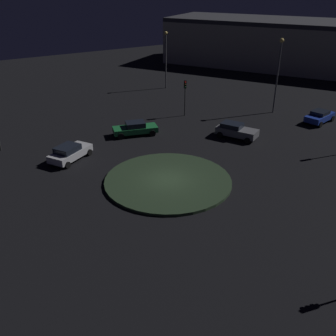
{
  "coord_description": "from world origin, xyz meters",
  "views": [
    {
      "loc": [
        -14.38,
        -23.69,
        15.12
      ],
      "look_at": [
        0.0,
        0.0,
        1.26
      ],
      "focal_mm": 41.47,
      "sensor_mm": 36.0,
      "label": 1
    }
  ],
  "objects_px": {
    "car_green": "(135,128)",
    "car_blue": "(320,116)",
    "traffic_light_northeast": "(185,91)",
    "streetlamp_northeast_near": "(166,53)",
    "car_grey": "(236,130)",
    "car_silver": "(70,152)",
    "store_building": "(276,43)",
    "streetlamp_northeast": "(279,67)"
  },
  "relations": [
    {
      "from": "car_green",
      "to": "store_building",
      "type": "bearing_deg",
      "value": 40.95
    },
    {
      "from": "store_building",
      "to": "traffic_light_northeast",
      "type": "bearing_deg",
      "value": 85.46
    },
    {
      "from": "traffic_light_northeast",
      "to": "streetlamp_northeast",
      "type": "relative_size",
      "value": 0.49
    },
    {
      "from": "car_blue",
      "to": "streetlamp_northeast",
      "type": "bearing_deg",
      "value": -83.31
    },
    {
      "from": "traffic_light_northeast",
      "to": "store_building",
      "type": "relative_size",
      "value": 0.11
    },
    {
      "from": "car_grey",
      "to": "store_building",
      "type": "bearing_deg",
      "value": 102.18
    },
    {
      "from": "streetlamp_northeast",
      "to": "car_grey",
      "type": "bearing_deg",
      "value": -156.86
    },
    {
      "from": "car_green",
      "to": "car_silver",
      "type": "bearing_deg",
      "value": -146.96
    },
    {
      "from": "car_grey",
      "to": "car_green",
      "type": "distance_m",
      "value": 10.44
    },
    {
      "from": "car_green",
      "to": "streetlamp_northeast_near",
      "type": "height_order",
      "value": "streetlamp_northeast_near"
    },
    {
      "from": "car_green",
      "to": "store_building",
      "type": "relative_size",
      "value": 0.12
    },
    {
      "from": "car_silver",
      "to": "store_building",
      "type": "height_order",
      "value": "store_building"
    },
    {
      "from": "car_silver",
      "to": "traffic_light_northeast",
      "type": "bearing_deg",
      "value": -13.57
    },
    {
      "from": "car_green",
      "to": "streetlamp_northeast_near",
      "type": "relative_size",
      "value": 0.61
    },
    {
      "from": "car_blue",
      "to": "traffic_light_northeast",
      "type": "relative_size",
      "value": 1.01
    },
    {
      "from": "streetlamp_northeast_near",
      "to": "streetlamp_northeast",
      "type": "bearing_deg",
      "value": -72.18
    },
    {
      "from": "car_silver",
      "to": "store_building",
      "type": "bearing_deg",
      "value": -7.22
    },
    {
      "from": "car_grey",
      "to": "streetlamp_northeast_near",
      "type": "distance_m",
      "value": 21.34
    },
    {
      "from": "car_silver",
      "to": "streetlamp_northeast",
      "type": "height_order",
      "value": "streetlamp_northeast"
    },
    {
      "from": "car_silver",
      "to": "streetlamp_northeast",
      "type": "distance_m",
      "value": 26.07
    },
    {
      "from": "streetlamp_northeast",
      "to": "streetlamp_northeast_near",
      "type": "distance_m",
      "value": 17.41
    },
    {
      "from": "streetlamp_northeast",
      "to": "streetlamp_northeast_near",
      "type": "xyz_separation_m",
      "value": [
        -5.33,
        16.57,
        -0.43
      ]
    },
    {
      "from": "car_grey",
      "to": "car_silver",
      "type": "xyz_separation_m",
      "value": [
        -16.37,
        3.61,
        -0.03
      ]
    },
    {
      "from": "car_silver",
      "to": "car_blue",
      "type": "bearing_deg",
      "value": -41.29
    },
    {
      "from": "traffic_light_northeast",
      "to": "streetlamp_northeast_near",
      "type": "bearing_deg",
      "value": -162.9
    },
    {
      "from": "car_green",
      "to": "traffic_light_northeast",
      "type": "height_order",
      "value": "traffic_light_northeast"
    },
    {
      "from": "car_green",
      "to": "traffic_light_northeast",
      "type": "bearing_deg",
      "value": 33.53
    },
    {
      "from": "car_blue",
      "to": "streetlamp_northeast_near",
      "type": "distance_m",
      "value": 23.46
    },
    {
      "from": "car_blue",
      "to": "car_green",
      "type": "bearing_deg",
      "value": -33.14
    },
    {
      "from": "streetlamp_northeast_near",
      "to": "car_grey",
      "type": "bearing_deg",
      "value": -100.86
    },
    {
      "from": "car_green",
      "to": "car_blue",
      "type": "bearing_deg",
      "value": -4.84
    },
    {
      "from": "streetlamp_northeast_near",
      "to": "store_building",
      "type": "relative_size",
      "value": 0.2
    },
    {
      "from": "car_blue",
      "to": "car_silver",
      "type": "bearing_deg",
      "value": -22.74
    },
    {
      "from": "car_blue",
      "to": "car_silver",
      "type": "relative_size",
      "value": 0.95
    },
    {
      "from": "car_blue",
      "to": "store_building",
      "type": "height_order",
      "value": "store_building"
    },
    {
      "from": "car_blue",
      "to": "traffic_light_northeast",
      "type": "height_order",
      "value": "traffic_light_northeast"
    },
    {
      "from": "car_grey",
      "to": "car_blue",
      "type": "bearing_deg",
      "value": 55.88
    },
    {
      "from": "streetlamp_northeast_near",
      "to": "car_blue",
      "type": "bearing_deg",
      "value": -71.85
    },
    {
      "from": "car_green",
      "to": "traffic_light_northeast",
      "type": "xyz_separation_m",
      "value": [
        7.85,
        2.5,
        2.27
      ]
    },
    {
      "from": "car_blue",
      "to": "car_grey",
      "type": "distance_m",
      "value": 11.2
    },
    {
      "from": "car_blue",
      "to": "streetlamp_northeast",
      "type": "height_order",
      "value": "streetlamp_northeast"
    },
    {
      "from": "store_building",
      "to": "car_grey",
      "type": "bearing_deg",
      "value": 97.74
    }
  ]
}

